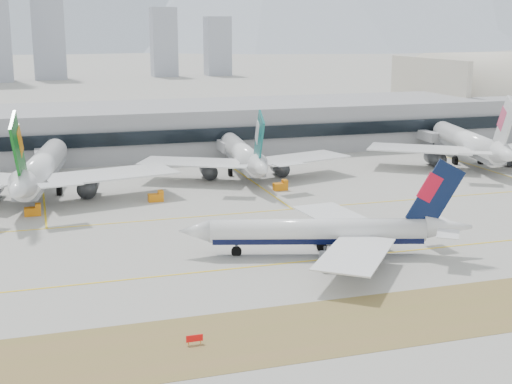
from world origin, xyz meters
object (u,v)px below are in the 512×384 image
object	(u,v)px
taxiing_airliner	(329,232)
widebody_china_air	(470,144)
widebody_eva	(40,171)
widebody_cathay	(244,156)
terminal	(161,128)

from	to	relation	value
taxiing_airliner	widebody_china_air	xyz separation A→B (m)	(73.71, 66.80, 1.85)
widebody_eva	taxiing_airliner	bearing A→B (deg)	-132.30
widebody_china_air	widebody_cathay	bearing A→B (deg)	99.37
widebody_eva	widebody_cathay	xyz separation A→B (m)	(53.49, 8.40, -0.81)
taxiing_airliner	widebody_cathay	bearing A→B (deg)	-77.74
widebody_eva	terminal	bearing A→B (deg)	-25.41
widebody_cathay	widebody_china_air	size ratio (longest dim) A/B	0.92
taxiing_airliner	widebody_cathay	world-z (taller)	widebody_cathay
taxiing_airliner	terminal	xyz separation A→B (m)	(-9.33, 117.65, 3.23)
widebody_eva	widebody_cathay	bearing A→B (deg)	-71.09
widebody_china_air	taxiing_airliner	bearing A→B (deg)	145.07
widebody_eva	widebody_china_air	xyz separation A→B (m)	(122.14, 4.18, -0.23)
widebody_cathay	terminal	xyz separation A→B (m)	(-14.39, 46.63, 1.95)
taxiing_airliner	widebody_eva	size ratio (longest dim) A/B	0.78
taxiing_airliner	terminal	size ratio (longest dim) A/B	0.18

